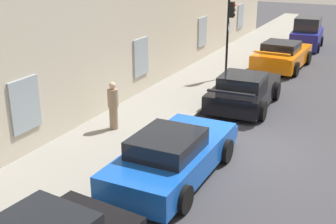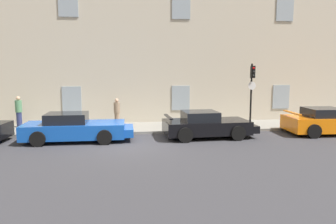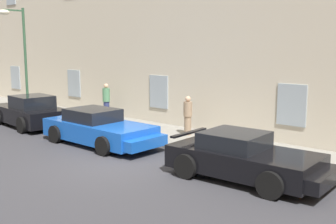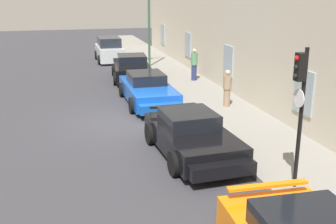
# 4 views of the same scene
# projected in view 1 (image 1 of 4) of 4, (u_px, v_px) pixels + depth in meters

# --- Properties ---
(ground_plane) EXTENTS (80.00, 80.00, 0.00)m
(ground_plane) POSITION_uv_depth(u_px,v_px,m) (246.00, 150.00, 13.36)
(ground_plane) COLOR #333338
(sidewalk) EXTENTS (60.00, 3.05, 0.14)m
(sidewalk) POSITION_uv_depth(u_px,v_px,m) (133.00, 126.00, 14.96)
(sidewalk) COLOR gray
(sidewalk) RESTS_ON ground
(sportscar_yellow_flank) EXTENTS (5.02, 2.15, 1.32)m
(sportscar_yellow_flank) POSITION_uv_depth(u_px,v_px,m) (176.00, 154.00, 11.72)
(sportscar_yellow_flank) COLOR #144CB2
(sportscar_yellow_flank) RESTS_ON ground
(sportscar_white_middle) EXTENTS (4.56, 2.34, 1.30)m
(sportscar_white_middle) POSITION_uv_depth(u_px,v_px,m) (245.00, 90.00, 17.02)
(sportscar_white_middle) COLOR black
(sportscar_white_middle) RESTS_ON ground
(sportscar_tail_end) EXTENTS (4.78, 2.39, 1.36)m
(sportscar_tail_end) POSITION_uv_depth(u_px,v_px,m) (283.00, 55.00, 22.54)
(sportscar_tail_end) COLOR orange
(sportscar_tail_end) RESTS_ON ground
(hatchback_distant) EXTENTS (3.60, 1.94, 1.87)m
(hatchback_distant) POSITION_uv_depth(u_px,v_px,m) (307.00, 34.00, 26.85)
(hatchback_distant) COLOR navy
(hatchback_distant) RESTS_ON ground
(traffic_light) EXTENTS (0.44, 0.36, 3.51)m
(traffic_light) POSITION_uv_depth(u_px,v_px,m) (230.00, 25.00, 19.44)
(traffic_light) COLOR black
(traffic_light) RESTS_ON sidewalk
(pedestrian_strolling) EXTENTS (0.46, 0.46, 1.57)m
(pedestrian_strolling) POSITION_uv_depth(u_px,v_px,m) (113.00, 105.00, 14.30)
(pedestrian_strolling) COLOR #8C7259
(pedestrian_strolling) RESTS_ON sidewalk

